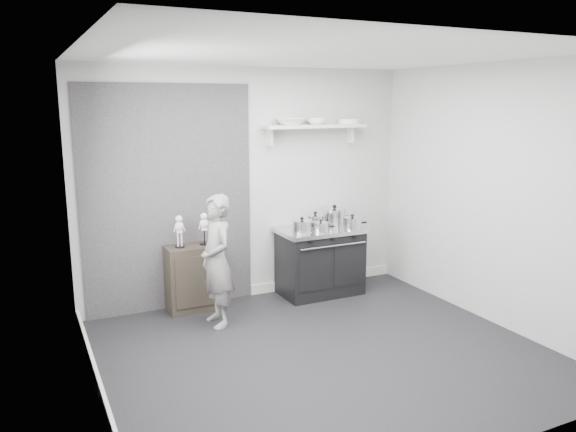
# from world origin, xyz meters

# --- Properties ---
(ground) EXTENTS (4.00, 4.00, 0.00)m
(ground) POSITION_xyz_m (0.00, 0.00, 0.00)
(ground) COLOR black
(ground) RESTS_ON ground
(room_shell) EXTENTS (4.02, 3.62, 2.71)m
(room_shell) POSITION_xyz_m (-0.09, 0.15, 1.64)
(room_shell) COLOR #B0AFAD
(room_shell) RESTS_ON ground
(wall_shelf) EXTENTS (1.30, 0.26, 0.24)m
(wall_shelf) POSITION_xyz_m (0.80, 1.68, 2.01)
(wall_shelf) COLOR silver
(wall_shelf) RESTS_ON room_shell
(stove) EXTENTS (1.02, 0.64, 0.81)m
(stove) POSITION_xyz_m (0.79, 1.48, 0.41)
(stove) COLOR black
(stove) RESTS_ON ground
(side_cabinet) EXTENTS (0.57, 0.33, 0.74)m
(side_cabinet) POSITION_xyz_m (-0.77, 1.61, 0.37)
(side_cabinet) COLOR black
(side_cabinet) RESTS_ON ground
(child) EXTENTS (0.36, 0.53, 1.39)m
(child) POSITION_xyz_m (-0.65, 1.08, 0.69)
(child) COLOR slate
(child) RESTS_ON ground
(pot_front_left) EXTENTS (0.33, 0.24, 0.19)m
(pot_front_left) POSITION_xyz_m (0.49, 1.38, 0.89)
(pot_front_left) COLOR silver
(pot_front_left) RESTS_ON stove
(pot_back_left) EXTENTS (0.34, 0.26, 0.20)m
(pot_back_left) POSITION_xyz_m (0.77, 1.57, 0.89)
(pot_back_left) COLOR silver
(pot_back_left) RESTS_ON stove
(pot_back_right) EXTENTS (0.37, 0.28, 0.25)m
(pot_back_right) POSITION_xyz_m (1.05, 1.60, 0.92)
(pot_back_right) COLOR silver
(pot_back_right) RESTS_ON stove
(pot_front_right) EXTENTS (0.31, 0.23, 0.19)m
(pot_front_right) POSITION_xyz_m (1.11, 1.27, 0.89)
(pot_front_right) COLOR silver
(pot_front_right) RESTS_ON stove
(pot_front_center) EXTENTS (0.28, 0.19, 0.15)m
(pot_front_center) POSITION_xyz_m (0.69, 1.30, 0.88)
(pot_front_center) COLOR silver
(pot_front_center) RESTS_ON stove
(skeleton_full) EXTENTS (0.11, 0.07, 0.41)m
(skeleton_full) POSITION_xyz_m (-0.90, 1.61, 0.95)
(skeleton_full) COLOR beige
(skeleton_full) RESTS_ON side_cabinet
(skeleton_torso) EXTENTS (0.12, 0.07, 0.41)m
(skeleton_torso) POSITION_xyz_m (-0.62, 1.61, 0.95)
(skeleton_torso) COLOR beige
(skeleton_torso) RESTS_ON side_cabinet
(bowl_large) EXTENTS (0.33, 0.33, 0.08)m
(bowl_large) POSITION_xyz_m (0.47, 1.67, 2.08)
(bowl_large) COLOR white
(bowl_large) RESTS_ON wall_shelf
(bowl_small) EXTENTS (0.23, 0.23, 0.07)m
(bowl_small) POSITION_xyz_m (0.82, 1.67, 2.08)
(bowl_small) COLOR white
(bowl_small) RESTS_ON wall_shelf
(plate_stack) EXTENTS (0.26, 0.26, 0.06)m
(plate_stack) POSITION_xyz_m (1.27, 1.67, 2.07)
(plate_stack) COLOR silver
(plate_stack) RESTS_ON wall_shelf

